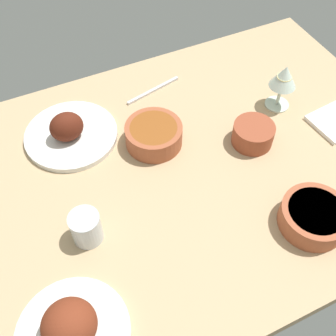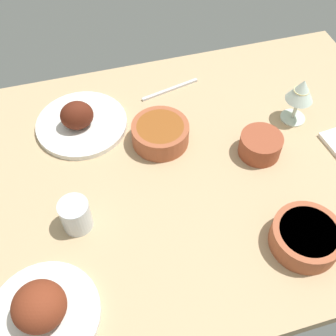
{
  "view_description": "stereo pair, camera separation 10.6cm",
  "coord_description": "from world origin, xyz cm",
  "px_view_note": "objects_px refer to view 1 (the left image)",
  "views": [
    {
      "loc": [
        -27.54,
        -58.51,
        89.53
      ],
      "look_at": [
        0.0,
        0.0,
        6.0
      ],
      "focal_mm": 44.46,
      "sensor_mm": 36.0,
      "label": 1
    },
    {
      "loc": [
        -17.66,
        -62.21,
        89.53
      ],
      "look_at": [
        0.0,
        0.0,
        6.0
      ],
      "focal_mm": 44.46,
      "sensor_mm": 36.0,
      "label": 2
    }
  ],
  "objects_px": {
    "bowl_pasta": "(254,134)",
    "plate_near_viewer": "(71,329)",
    "wine_glass": "(284,79)",
    "water_tumbler": "(86,228)",
    "plate_center_main": "(70,132)",
    "spoon_loose": "(153,90)",
    "bowl_potatoes": "(314,216)",
    "bowl_soup": "(154,134)"
  },
  "relations": [
    {
      "from": "bowl_pasta",
      "to": "plate_near_viewer",
      "type": "bearing_deg",
      "value": -154.39
    },
    {
      "from": "wine_glass",
      "to": "plate_near_viewer",
      "type": "bearing_deg",
      "value": -152.94
    },
    {
      "from": "water_tumbler",
      "to": "plate_center_main",
      "type": "bearing_deg",
      "value": 80.19
    },
    {
      "from": "wine_glass",
      "to": "spoon_loose",
      "type": "bearing_deg",
      "value": 145.54
    },
    {
      "from": "bowl_pasta",
      "to": "water_tumbler",
      "type": "xyz_separation_m",
      "value": [
        -0.5,
        -0.09,
        0.01
      ]
    },
    {
      "from": "wine_glass",
      "to": "water_tumbler",
      "type": "height_order",
      "value": "wine_glass"
    },
    {
      "from": "wine_glass",
      "to": "water_tumbler",
      "type": "xyz_separation_m",
      "value": [
        -0.64,
        -0.18,
        -0.06
      ]
    },
    {
      "from": "water_tumbler",
      "to": "plate_near_viewer",
      "type": "bearing_deg",
      "value": -115.99
    },
    {
      "from": "wine_glass",
      "to": "spoon_loose",
      "type": "xyz_separation_m",
      "value": [
        -0.31,
        0.21,
        -0.1
      ]
    },
    {
      "from": "water_tumbler",
      "to": "wine_glass",
      "type": "bearing_deg",
      "value": 15.67
    },
    {
      "from": "plate_near_viewer",
      "to": "wine_glass",
      "type": "distance_m",
      "value": 0.83
    },
    {
      "from": "plate_near_viewer",
      "to": "bowl_pasta",
      "type": "distance_m",
      "value": 0.66
    },
    {
      "from": "plate_center_main",
      "to": "wine_glass",
      "type": "height_order",
      "value": "wine_glass"
    },
    {
      "from": "plate_near_viewer",
      "to": "bowl_potatoes",
      "type": "height_order",
      "value": "plate_near_viewer"
    },
    {
      "from": "plate_near_viewer",
      "to": "bowl_potatoes",
      "type": "distance_m",
      "value": 0.58
    },
    {
      "from": "bowl_soup",
      "to": "water_tumbler",
      "type": "relative_size",
      "value": 1.88
    },
    {
      "from": "wine_glass",
      "to": "bowl_potatoes",
      "type": "bearing_deg",
      "value": -112.96
    },
    {
      "from": "plate_center_main",
      "to": "water_tumbler",
      "type": "bearing_deg",
      "value": -99.81
    },
    {
      "from": "bowl_potatoes",
      "to": "bowl_soup",
      "type": "height_order",
      "value": "bowl_soup"
    },
    {
      "from": "bowl_soup",
      "to": "wine_glass",
      "type": "bearing_deg",
      "value": -2.97
    },
    {
      "from": "plate_center_main",
      "to": "bowl_potatoes",
      "type": "height_order",
      "value": "plate_center_main"
    },
    {
      "from": "bowl_soup",
      "to": "water_tumbler",
      "type": "xyz_separation_m",
      "value": [
        -0.25,
        -0.2,
        0.01
      ]
    },
    {
      "from": "plate_near_viewer",
      "to": "wine_glass",
      "type": "height_order",
      "value": "wine_glass"
    },
    {
      "from": "bowl_potatoes",
      "to": "wine_glass",
      "type": "relative_size",
      "value": 1.12
    },
    {
      "from": "bowl_pasta",
      "to": "bowl_soup",
      "type": "height_order",
      "value": "same"
    },
    {
      "from": "plate_center_main",
      "to": "plate_near_viewer",
      "type": "xyz_separation_m",
      "value": [
        -0.15,
        -0.51,
        0.01
      ]
    },
    {
      "from": "plate_near_viewer",
      "to": "wine_glass",
      "type": "xyz_separation_m",
      "value": [
        0.74,
        0.38,
        0.06
      ]
    },
    {
      "from": "plate_center_main",
      "to": "water_tumbler",
      "type": "xyz_separation_m",
      "value": [
        -0.05,
        -0.31,
        0.02
      ]
    },
    {
      "from": "water_tumbler",
      "to": "bowl_potatoes",
      "type": "bearing_deg",
      "value": -21.27
    },
    {
      "from": "bowl_soup",
      "to": "plate_center_main",
      "type": "bearing_deg",
      "value": 151.02
    },
    {
      "from": "plate_center_main",
      "to": "wine_glass",
      "type": "distance_m",
      "value": 0.61
    },
    {
      "from": "bowl_pasta",
      "to": "water_tumbler",
      "type": "distance_m",
      "value": 0.5
    },
    {
      "from": "bowl_soup",
      "to": "bowl_pasta",
      "type": "bearing_deg",
      "value": -24.91
    },
    {
      "from": "plate_near_viewer",
      "to": "bowl_pasta",
      "type": "relative_size",
      "value": 2.06
    },
    {
      "from": "bowl_pasta",
      "to": "wine_glass",
      "type": "height_order",
      "value": "wine_glass"
    },
    {
      "from": "plate_center_main",
      "to": "bowl_pasta",
      "type": "bearing_deg",
      "value": -26.79
    },
    {
      "from": "plate_center_main",
      "to": "plate_near_viewer",
      "type": "relative_size",
      "value": 1.11
    },
    {
      "from": "bowl_potatoes",
      "to": "plate_near_viewer",
      "type": "bearing_deg",
      "value": -179.23
    },
    {
      "from": "plate_near_viewer",
      "to": "bowl_potatoes",
      "type": "xyz_separation_m",
      "value": [
        0.58,
        0.01,
        -0.01
      ]
    },
    {
      "from": "bowl_potatoes",
      "to": "bowl_soup",
      "type": "xyz_separation_m",
      "value": [
        -0.23,
        0.39,
        0.0
      ]
    },
    {
      "from": "plate_near_viewer",
      "to": "bowl_soup",
      "type": "distance_m",
      "value": 0.53
    },
    {
      "from": "bowl_potatoes",
      "to": "water_tumbler",
      "type": "height_order",
      "value": "water_tumbler"
    }
  ]
}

